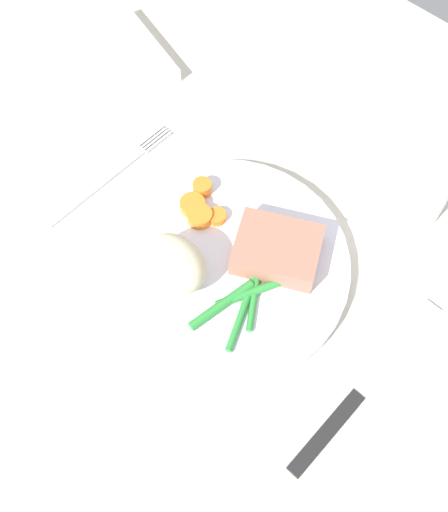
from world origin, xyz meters
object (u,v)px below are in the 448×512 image
object	(u,v)px
knife	(364,388)
meat_portion	(277,250)
water_glass	(417,182)
napkin	(116,58)
dinner_plate	(224,265)
fork	(110,176)

from	to	relation	value
knife	meat_portion	bearing A→B (deg)	160.92
water_glass	napkin	xyz separation A→B (cm)	(-36.31, -7.07, -3.05)
knife	water_glass	size ratio (longest dim) A/B	2.24
dinner_plate	napkin	distance (cm)	29.91
meat_portion	water_glass	bearing A→B (deg)	69.78
fork	napkin	distance (cm)	16.26
fork	meat_portion	bearing A→B (deg)	8.81
fork	water_glass	xyz separation A→B (cm)	(24.77, 18.51, 3.71)
dinner_plate	knife	world-z (taller)	dinner_plate
dinner_plate	meat_portion	size ratio (longest dim) A/B	3.07
fork	knife	bearing A→B (deg)	-2.96
meat_portion	napkin	world-z (taller)	meat_portion
water_glass	dinner_plate	bearing A→B (deg)	-115.15
fork	napkin	size ratio (longest dim) A/B	1.30
dinner_plate	fork	size ratio (longest dim) A/B	1.44
dinner_plate	water_glass	distance (cm)	20.40
knife	dinner_plate	bearing A→B (deg)	176.38
meat_portion	knife	distance (cm)	14.60
knife	napkin	bearing A→B (deg)	162.96
dinner_plate	napkin	size ratio (longest dim) A/B	1.88
knife	napkin	xyz separation A→B (cm)	(-44.75, 11.47, 0.66)
napkin	meat_portion	bearing A→B (deg)	-13.45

